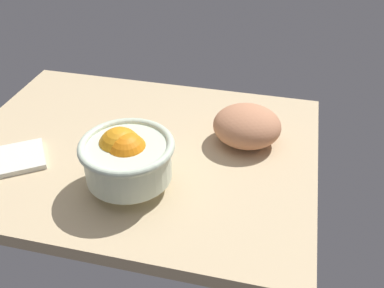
# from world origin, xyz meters

# --- Properties ---
(ground_plane) EXTENTS (0.82, 0.63, 0.03)m
(ground_plane) POSITION_xyz_m (0.00, 0.00, -0.01)
(ground_plane) COLOR tan
(fruit_bowl) EXTENTS (0.19, 0.19, 0.13)m
(fruit_bowl) POSITION_xyz_m (0.03, -0.13, 0.07)
(fruit_bowl) COLOR silver
(fruit_bowl) RESTS_ON ground
(bread_loaf) EXTENTS (0.16, 0.15, 0.09)m
(bread_loaf) POSITION_xyz_m (0.24, 0.08, 0.04)
(bread_loaf) COLOR tan
(bread_loaf) RESTS_ON ground
(napkin_folded) EXTENTS (0.18, 0.17, 0.01)m
(napkin_folded) POSITION_xyz_m (-0.25, -0.12, 0.01)
(napkin_folded) COLOR silver
(napkin_folded) RESTS_ON ground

